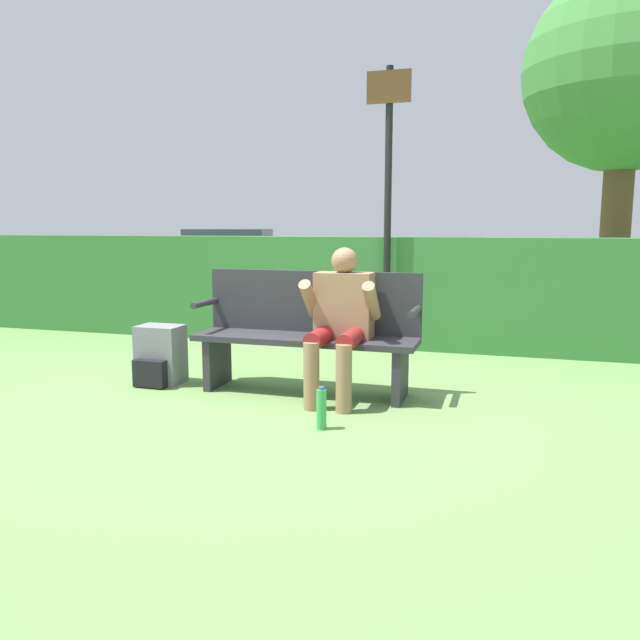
{
  "coord_description": "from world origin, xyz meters",
  "views": [
    {
      "loc": [
        1.44,
        -4.38,
        1.26
      ],
      "look_at": [
        0.15,
        -0.1,
        0.58
      ],
      "focal_mm": 35.0,
      "sensor_mm": 36.0,
      "label": 1
    }
  ],
  "objects_px": {
    "person_seated": "(340,316)",
    "tree": "(626,73)",
    "water_bottle": "(321,409)",
    "signpost": "(388,190)",
    "park_bench": "(308,332)",
    "backpack": "(160,356)",
    "parked_car": "(229,254)"
  },
  "relations": [
    {
      "from": "backpack",
      "to": "parked_car",
      "type": "height_order",
      "value": "parked_car"
    },
    {
      "from": "backpack",
      "to": "signpost",
      "type": "relative_size",
      "value": 0.17
    },
    {
      "from": "signpost",
      "to": "park_bench",
      "type": "bearing_deg",
      "value": -99.54
    },
    {
      "from": "person_seated",
      "to": "water_bottle",
      "type": "relative_size",
      "value": 4.05
    },
    {
      "from": "backpack",
      "to": "parked_car",
      "type": "xyz_separation_m",
      "value": [
        -4.0,
        9.93,
        0.35
      ]
    },
    {
      "from": "park_bench",
      "to": "person_seated",
      "type": "bearing_deg",
      "value": -24.59
    },
    {
      "from": "parked_car",
      "to": "park_bench",
      "type": "bearing_deg",
      "value": -73.76
    },
    {
      "from": "park_bench",
      "to": "water_bottle",
      "type": "relative_size",
      "value": 6.22
    },
    {
      "from": "person_seated",
      "to": "park_bench",
      "type": "bearing_deg",
      "value": 155.41
    },
    {
      "from": "park_bench",
      "to": "person_seated",
      "type": "height_order",
      "value": "person_seated"
    },
    {
      "from": "person_seated",
      "to": "tree",
      "type": "distance_m",
      "value": 5.14
    },
    {
      "from": "parked_car",
      "to": "signpost",
      "type": "bearing_deg",
      "value": -67.65
    },
    {
      "from": "water_bottle",
      "to": "park_bench",
      "type": "bearing_deg",
      "value": 113.21
    },
    {
      "from": "signpost",
      "to": "parked_car",
      "type": "relative_size",
      "value": 0.64
    },
    {
      "from": "person_seated",
      "to": "parked_car",
      "type": "relative_size",
      "value": 0.25
    },
    {
      "from": "person_seated",
      "to": "tree",
      "type": "relative_size",
      "value": 0.26
    },
    {
      "from": "backpack",
      "to": "person_seated",
      "type": "bearing_deg",
      "value": -0.34
    },
    {
      "from": "water_bottle",
      "to": "signpost",
      "type": "distance_m",
      "value": 2.94
    },
    {
      "from": "water_bottle",
      "to": "signpost",
      "type": "xyz_separation_m",
      "value": [
        -0.08,
        2.54,
        1.47
      ]
    },
    {
      "from": "park_bench",
      "to": "signpost",
      "type": "bearing_deg",
      "value": 80.46
    },
    {
      "from": "water_bottle",
      "to": "signpost",
      "type": "bearing_deg",
      "value": 91.84
    },
    {
      "from": "signpost",
      "to": "tree",
      "type": "relative_size",
      "value": 0.66
    },
    {
      "from": "park_bench",
      "to": "tree",
      "type": "relative_size",
      "value": 0.4
    },
    {
      "from": "signpost",
      "to": "tree",
      "type": "bearing_deg",
      "value": 41.19
    },
    {
      "from": "tree",
      "to": "park_bench",
      "type": "bearing_deg",
      "value": -125.17
    },
    {
      "from": "person_seated",
      "to": "water_bottle",
      "type": "height_order",
      "value": "person_seated"
    },
    {
      "from": "person_seated",
      "to": "tree",
      "type": "bearing_deg",
      "value": 58.83
    },
    {
      "from": "person_seated",
      "to": "backpack",
      "type": "relative_size",
      "value": 2.35
    },
    {
      "from": "park_bench",
      "to": "backpack",
      "type": "height_order",
      "value": "park_bench"
    },
    {
      "from": "park_bench",
      "to": "signpost",
      "type": "xyz_separation_m",
      "value": [
        0.28,
        1.69,
        1.14
      ]
    },
    {
      "from": "parked_car",
      "to": "backpack",
      "type": "bearing_deg",
      "value": -79.8
    },
    {
      "from": "person_seated",
      "to": "backpack",
      "type": "bearing_deg",
      "value": 179.66
    }
  ]
}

